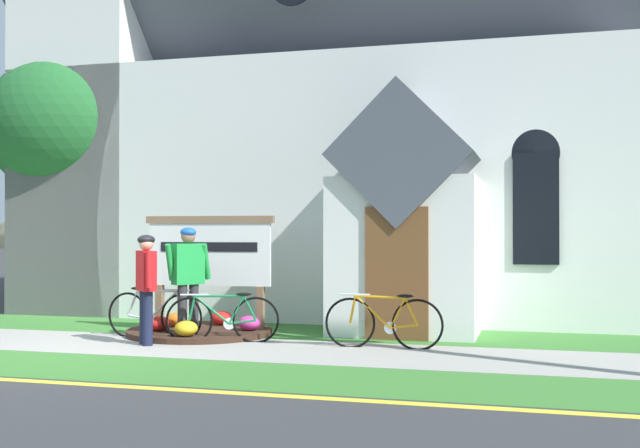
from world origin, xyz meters
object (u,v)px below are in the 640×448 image
at_px(cyclist_in_white_jersey, 146,281).
at_px(bicycle_red, 223,318).
at_px(cyclist_in_green_jersey, 188,273).
at_px(yard_deciduous_tree, 75,128).
at_px(church_sign, 209,255).
at_px(bicycle_blue, 154,314).
at_px(bicycle_green, 384,322).

bearing_deg(cyclist_in_white_jersey, bicycle_red, 30.32).
bearing_deg(cyclist_in_green_jersey, yard_deciduous_tree, 139.93).
bearing_deg(church_sign, cyclist_in_white_jersey, -99.69).
relative_size(bicycle_red, bicycle_blue, 0.97).
height_order(bicycle_blue, cyclist_in_white_jersey, cyclist_in_white_jersey).
bearing_deg(bicycle_red, church_sign, 122.72).
bearing_deg(bicycle_green, yard_deciduous_tree, 153.41).
bearing_deg(church_sign, bicycle_red, -57.28).
height_order(church_sign, yard_deciduous_tree, yard_deciduous_tree).
height_order(bicycle_blue, cyclist_in_green_jersey, cyclist_in_green_jersey).
relative_size(church_sign, cyclist_in_green_jersey, 1.28).
bearing_deg(cyclist_in_white_jersey, cyclist_in_green_jersey, 62.51).
distance_m(bicycle_green, cyclist_in_white_jersey, 3.60).
xyz_separation_m(bicycle_red, bicycle_blue, (-1.25, 0.15, 0.01)).
bearing_deg(bicycle_blue, yard_deciduous_tree, 136.02).
height_order(cyclist_in_white_jersey, yard_deciduous_tree, yard_deciduous_tree).
bearing_deg(cyclist_in_green_jersey, bicycle_green, -0.79).
distance_m(bicycle_blue, cyclist_in_green_jersey, 0.91).
xyz_separation_m(bicycle_red, cyclist_in_green_jersey, (-0.64, 0.11, 0.68)).
bearing_deg(yard_deciduous_tree, bicycle_red, -37.16).
xyz_separation_m(bicycle_green, yard_deciduous_tree, (-7.61, 3.81, 3.60)).
relative_size(cyclist_in_white_jersey, yard_deciduous_tree, 0.30).
bearing_deg(bicycle_blue, cyclist_in_white_jersey, -70.98).
xyz_separation_m(bicycle_green, cyclist_in_green_jersey, (-3.14, 0.04, 0.67)).
bearing_deg(cyclist_in_green_jersey, bicycle_blue, 176.42).
distance_m(cyclist_in_white_jersey, yard_deciduous_tree, 6.78).
distance_m(bicycle_red, cyclist_in_green_jersey, 0.94).
xyz_separation_m(church_sign, yard_deciduous_tree, (-4.41, 2.77, 2.67)).
distance_m(bicycle_green, cyclist_in_green_jersey, 3.21).
relative_size(bicycle_green, cyclist_in_white_jersey, 1.05).
bearing_deg(cyclist_in_white_jersey, church_sign, 80.31).
height_order(bicycle_red, bicycle_green, bicycle_green).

